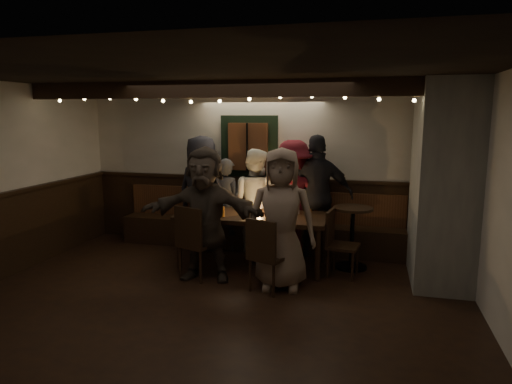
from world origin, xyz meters
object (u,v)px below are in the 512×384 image
(chair_near_left, at_px, (194,238))
(person_c, at_px, (255,200))
(high_top, at_px, (352,230))
(person_g, at_px, (281,219))
(chair_end, at_px, (337,239))
(chair_near_right, at_px, (265,251))
(person_d, at_px, (293,198))
(person_f, at_px, (205,214))
(dining_table, at_px, (252,219))
(person_b, at_px, (227,204))
(person_e, at_px, (317,196))
(person_a, at_px, (202,192))

(chair_near_left, height_order, person_c, person_c)
(high_top, height_order, person_g, person_g)
(chair_end, bearing_deg, chair_near_right, -133.90)
(chair_near_right, xyz_separation_m, chair_end, (0.80, 0.83, -0.02))
(person_d, relative_size, person_f, 1.01)
(person_c, relative_size, person_d, 0.92)
(high_top, bearing_deg, dining_table, -169.76)
(chair_near_right, bearing_deg, chair_near_left, 168.01)
(person_b, distance_m, person_e, 1.47)
(dining_table, bearing_deg, person_a, 145.79)
(chair_near_left, bearing_deg, person_e, 44.71)
(chair_near_left, relative_size, person_b, 0.67)
(dining_table, relative_size, person_g, 1.20)
(chair_near_left, distance_m, person_c, 1.53)
(chair_end, xyz_separation_m, person_d, (-0.74, 0.78, 0.39))
(person_c, xyz_separation_m, person_d, (0.62, -0.05, 0.07))
(person_c, bearing_deg, chair_near_right, 125.19)
(chair_end, distance_m, person_a, 2.41)
(dining_table, distance_m, person_f, 0.83)
(chair_near_left, height_order, chair_near_right, chair_near_left)
(chair_near_right, relative_size, person_f, 0.53)
(chair_near_left, xyz_separation_m, chair_near_right, (1.02, -0.22, -0.03))
(person_a, bearing_deg, person_d, -169.85)
(dining_table, xyz_separation_m, person_e, (0.84, 0.71, 0.24))
(chair_near_left, distance_m, person_e, 2.07)
(chair_near_left, relative_size, person_c, 0.60)
(person_b, bearing_deg, chair_near_right, 137.48)
(chair_end, bearing_deg, person_b, 156.02)
(person_c, bearing_deg, person_d, -167.76)
(chair_near_right, relative_size, person_g, 0.52)
(person_c, relative_size, person_g, 0.92)
(dining_table, relative_size, chair_near_left, 2.14)
(high_top, height_order, person_f, person_f)
(chair_near_left, bearing_deg, person_g, -0.14)
(person_b, xyz_separation_m, person_c, (0.46, 0.02, 0.08))
(person_a, bearing_deg, chair_near_right, 142.39)
(chair_end, height_order, person_e, person_e)
(person_a, relative_size, person_f, 1.04)
(chair_end, height_order, person_a, person_a)
(person_f, bearing_deg, high_top, 22.99)
(chair_end, relative_size, person_f, 0.51)
(person_c, bearing_deg, person_a, 18.03)
(person_a, distance_m, person_d, 1.50)
(person_b, bearing_deg, person_a, 16.54)
(dining_table, distance_m, person_g, 0.93)
(person_c, relative_size, person_f, 0.93)
(person_b, xyz_separation_m, person_e, (1.45, 0.00, 0.19))
(dining_table, distance_m, chair_end, 1.23)
(person_c, bearing_deg, person_e, -164.19)
(person_d, distance_m, person_e, 0.38)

